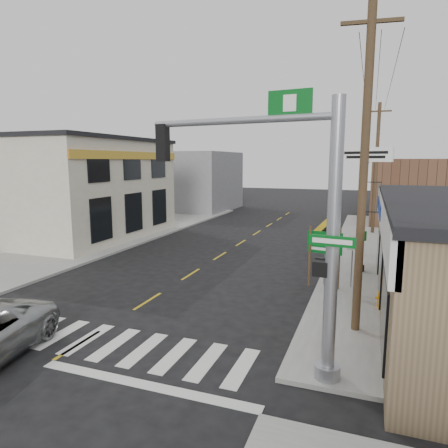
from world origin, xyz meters
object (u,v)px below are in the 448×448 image
(traffic_signal_pole, at_px, (298,211))
(dance_center_sign, at_px, (365,170))
(utility_pole_far, at_px, (376,167))
(guide_sign, at_px, (324,249))
(bare_tree, at_px, (410,216))
(fire_hydrant, at_px, (380,299))
(lamp_post, at_px, (366,207))
(utility_pole_near, at_px, (364,170))

(traffic_signal_pole, distance_m, dance_center_sign, 14.33)
(utility_pole_far, bearing_deg, guide_sign, -98.55)
(traffic_signal_pole, relative_size, bare_tree, 1.59)
(dance_center_sign, bearing_deg, bare_tree, -61.08)
(guide_sign, bearing_deg, utility_pole_far, 93.95)
(fire_hydrant, relative_size, dance_center_sign, 0.10)
(traffic_signal_pole, height_order, bare_tree, traffic_signal_pole)
(bare_tree, bearing_deg, lamp_post, 106.73)
(traffic_signal_pole, xyz_separation_m, lamp_post, (1.43, 10.51, -0.99))
(traffic_signal_pole, xyz_separation_m, bare_tree, (2.93, 5.50, -0.69))
(traffic_signal_pole, height_order, utility_pole_near, utility_pole_near)
(lamp_post, height_order, bare_tree, lamp_post)
(guide_sign, xyz_separation_m, utility_pole_far, (1.99, 14.76, 3.15))
(fire_hydrant, distance_m, dance_center_sign, 9.81)
(guide_sign, relative_size, lamp_post, 0.48)
(utility_pole_near, bearing_deg, fire_hydrant, 64.89)
(bare_tree, bearing_deg, fire_hydrant, 175.91)
(fire_hydrant, bearing_deg, dance_center_sign, 95.84)
(traffic_signal_pole, height_order, utility_pole_far, utility_pole_far)
(bare_tree, bearing_deg, utility_pole_far, 93.52)
(utility_pole_far, bearing_deg, dance_center_sign, -95.88)
(fire_hydrant, xyz_separation_m, bare_tree, (0.81, -0.06, 3.10))
(dance_center_sign, bearing_deg, fire_hydrant, -66.20)
(traffic_signal_pole, relative_size, utility_pole_far, 0.74)
(guide_sign, height_order, dance_center_sign, dance_center_sign)
(bare_tree, xyz_separation_m, utility_pole_near, (-1.56, -2.22, 1.61))
(fire_hydrant, bearing_deg, traffic_signal_pole, -110.94)
(traffic_signal_pole, relative_size, fire_hydrant, 10.84)
(lamp_post, distance_m, bare_tree, 5.24)
(utility_pole_near, distance_m, utility_pole_far, 18.74)
(lamp_post, bearing_deg, utility_pole_near, -114.39)
(guide_sign, xyz_separation_m, fire_hydrant, (2.20, -1.70, -1.34))
(dance_center_sign, distance_m, bare_tree, 9.02)
(bare_tree, relative_size, utility_pole_far, 0.46)
(bare_tree, bearing_deg, dance_center_sign, 100.96)
(lamp_post, bearing_deg, dance_center_sign, 68.94)
(traffic_signal_pole, height_order, guide_sign, traffic_signal_pole)
(lamp_post, height_order, dance_center_sign, dance_center_sign)
(dance_center_sign, bearing_deg, utility_pole_far, 102.95)
(fire_hydrant, distance_m, lamp_post, 5.73)
(fire_hydrant, bearing_deg, bare_tree, -4.09)
(lamp_post, xyz_separation_m, bare_tree, (1.51, -5.01, 0.30))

